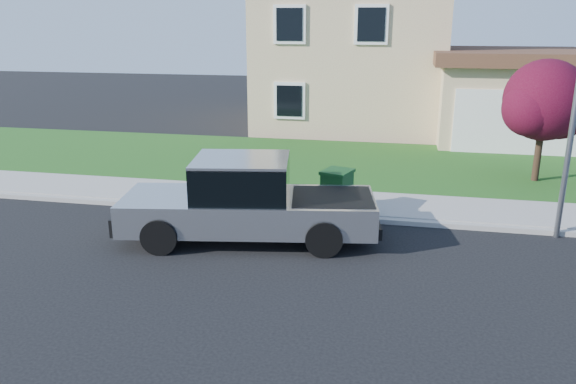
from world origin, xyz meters
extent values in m
plane|color=black|center=(0.00, 0.00, 0.00)|extent=(80.00, 80.00, 0.00)
cube|color=gray|center=(1.00, 2.90, 0.06)|extent=(40.00, 0.20, 0.12)
cube|color=gray|center=(1.00, 4.00, 0.07)|extent=(40.00, 2.00, 0.15)
cube|color=#154B18|center=(1.00, 8.50, 0.05)|extent=(40.00, 7.00, 0.10)
cube|color=tan|center=(0.00, 17.00, 3.20)|extent=(8.00, 9.00, 6.40)
cube|color=tan|center=(6.50, 14.00, 1.60)|extent=(5.50, 6.00, 3.20)
cube|color=white|center=(6.50, 10.98, 1.25)|extent=(4.60, 0.12, 2.30)
cube|color=#4C2D1E|center=(6.50, 14.00, 3.40)|extent=(6.20, 6.80, 0.50)
cube|color=white|center=(-2.20, 12.45, 4.60)|extent=(1.30, 0.10, 1.50)
cube|color=white|center=(1.00, 12.45, 4.60)|extent=(1.30, 0.10, 1.50)
cube|color=black|center=(-2.20, 12.45, 1.60)|extent=(1.30, 0.10, 1.50)
cylinder|color=black|center=(-2.49, 0.06, 0.39)|extent=(0.81, 0.41, 0.78)
cylinder|color=black|center=(-2.78, 1.82, 0.39)|extent=(0.81, 0.41, 0.78)
cylinder|color=black|center=(0.91, 0.62, 0.39)|extent=(0.81, 0.41, 0.78)
cylinder|color=black|center=(0.62, 2.38, 0.39)|extent=(0.81, 0.41, 0.78)
cube|color=#B9BBC1|center=(-0.86, 1.23, 0.67)|extent=(5.77, 2.81, 0.70)
cube|color=black|center=(-1.01, 1.21, 1.41)|extent=(2.30, 2.11, 0.82)
cube|color=#B9BBC1|center=(-1.01, 1.21, 1.83)|extent=(2.30, 2.11, 0.08)
cube|color=black|center=(0.95, 1.53, 1.00)|extent=(1.99, 1.91, 0.06)
cube|color=black|center=(-3.62, 0.78, 0.53)|extent=(0.41, 1.84, 0.39)
cube|color=black|center=(1.89, 1.69, 0.49)|extent=(0.41, 1.84, 0.24)
cube|color=black|center=(-1.94, 2.12, 1.31)|extent=(0.15, 0.23, 0.17)
imported|color=tan|center=(-0.69, 2.60, 0.75)|extent=(0.64, 0.53, 1.50)
cylinder|color=#DAAD8B|center=(-0.69, 2.60, 1.52)|extent=(0.40, 0.40, 0.04)
cylinder|color=#DAAD8B|center=(-0.69, 2.60, 1.58)|extent=(0.20, 0.20, 0.14)
cylinder|color=black|center=(6.41, 7.36, 0.92)|extent=(0.21, 0.21, 1.65)
sphere|color=#440E1F|center=(6.41, 7.36, 2.52)|extent=(2.37, 2.37, 2.37)
sphere|color=#440E1F|center=(6.92, 7.67, 2.21)|extent=(1.75, 1.75, 1.75)
sphere|color=#440E1F|center=(5.99, 7.05, 2.31)|extent=(1.65, 1.65, 1.65)
cube|color=#113E17|center=(0.88, 3.10, 0.64)|extent=(0.78, 0.84, 0.99)
cube|color=#113E17|center=(0.88, 3.10, 1.18)|extent=(0.85, 0.92, 0.08)
cylinder|color=slate|center=(5.96, 2.75, 2.65)|extent=(0.13, 0.13, 5.31)
camera|label=1|loc=(2.35, -10.17, 4.70)|focal=35.00mm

